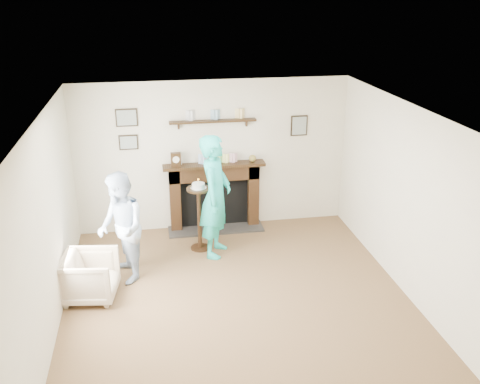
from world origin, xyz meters
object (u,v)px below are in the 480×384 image
at_px(man, 126,278).
at_px(pedestal_table, 199,206).
at_px(armchair, 93,297).
at_px(woman, 216,253).

distance_m(man, pedestal_table, 1.54).
relative_size(armchair, pedestal_table, 0.59).
relative_size(woman, pedestal_table, 1.62).
xyz_separation_m(man, pedestal_table, (1.14, 0.74, 0.72)).
distance_m(man, woman, 1.48).
bearing_deg(armchair, woman, -53.54).
relative_size(man, pedestal_table, 1.35).
relative_size(man, woman, 0.83).
bearing_deg(woman, pedestal_table, 71.88).
height_order(armchair, man, man).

